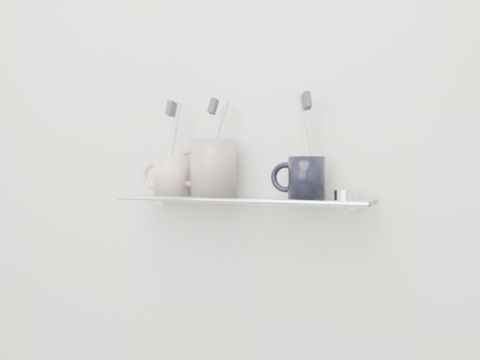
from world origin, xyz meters
The scene contains 18 objects.
wall_back centered at (0.00, 1.10, 1.25)m, with size 2.50×2.50×0.00m, color silver.
shelf_glass centered at (0.00, 1.04, 1.10)m, with size 0.50×0.12×0.01m, color silver.
shelf_rail centered at (0.00, 0.98, 1.10)m, with size 0.01×0.01×0.50m, color silver.
bracket_left centered at (-0.21, 1.09, 1.09)m, with size 0.02×0.02×0.03m, color silver.
bracket_right centered at (0.21, 1.09, 1.09)m, with size 0.02×0.02×0.03m, color silver.
mug_left centered at (-0.16, 1.04, 1.14)m, with size 0.07×0.07×0.08m, color beige.
mug_left_handle centered at (-0.20, 1.04, 1.14)m, with size 0.06×0.06×0.01m, color beige.
toothbrush_left centered at (-0.16, 1.04, 1.20)m, with size 0.01×0.01×0.19m, color silver.
bristles_left centered at (-0.16, 1.04, 1.28)m, with size 0.01×0.02×0.03m, color #2F363E.
mug_center centered at (-0.06, 1.04, 1.16)m, with size 0.09×0.09×0.11m, color silver.
mug_center_handle centered at (-0.12, 1.04, 1.16)m, with size 0.08×0.08×0.01m, color silver.
toothbrush_center centered at (-0.06, 1.04, 1.20)m, with size 0.01×0.01×0.19m, color silver.
bristles_center centered at (-0.06, 1.04, 1.28)m, with size 0.01×0.02×0.03m, color #2F363E.
mug_right centered at (0.13, 1.04, 1.14)m, with size 0.07×0.07×0.08m, color black.
mug_right_handle centered at (0.09, 1.04, 1.14)m, with size 0.06×0.06×0.01m, color black.
toothbrush_right centered at (0.13, 1.04, 1.20)m, with size 0.01×0.01×0.19m, color beige.
bristles_right centered at (0.13, 1.04, 1.28)m, with size 0.01×0.02×0.03m, color #2F363E.
chrome_cap centered at (0.20, 1.04, 1.11)m, with size 0.04×0.04×0.02m, color silver.
Camera 1 is at (0.35, 0.20, 1.15)m, focal length 35.00 mm.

